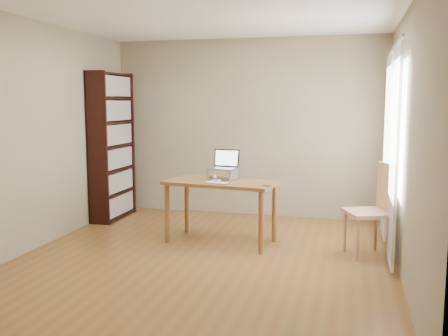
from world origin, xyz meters
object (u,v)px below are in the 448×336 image
laptop (224,164)px  keyboard (217,183)px  desk (221,190)px  chair (376,207)px  cat (224,175)px  bookshelf (112,146)px

laptop → keyboard: (0.01, -0.36, -0.18)m
desk → chair: (1.77, -0.13, -0.09)m
laptop → chair: laptop is taller
keyboard → chair: bearing=13.7°
keyboard → chair: 1.78m
cat → chair: bearing=10.0°
cat → laptop: bearing=123.7°
cat → bookshelf: bearing=175.5°
desk → cat: 0.20m
bookshelf → keyboard: bookshelf is taller
keyboard → cat: cat is taller
bookshelf → chair: bookshelf is taller
laptop → chair: 1.83m
cat → chair: chair is taller
laptop → cat: 0.13m
desk → keyboard: bearing=-80.4°
bookshelf → cat: 2.02m
laptop → keyboard: size_ratio=1.16×
desk → laptop: laptop is taller
bookshelf → keyboard: (1.85, -1.09, -0.29)m
keyboard → cat: size_ratio=0.63×
keyboard → laptop: bearing=101.8°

